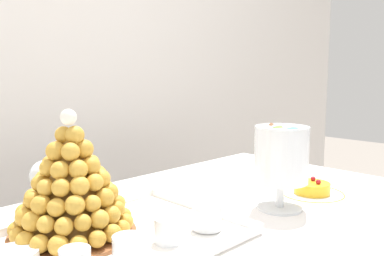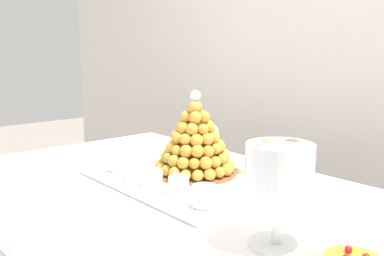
% 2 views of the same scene
% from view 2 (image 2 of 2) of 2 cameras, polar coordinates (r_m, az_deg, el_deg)
% --- Properties ---
extents(backdrop_wall, '(4.80, 0.10, 2.50)m').
position_cam_2_polar(backdrop_wall, '(1.82, 23.39, 12.55)').
color(backdrop_wall, silver).
rests_on(backdrop_wall, ground_plane).
extents(buffet_table, '(1.66, 0.94, 0.77)m').
position_cam_2_polar(buffet_table, '(1.16, -0.22, -14.66)').
color(buffet_table, brown).
rests_on(buffet_table, ground_plane).
extents(serving_tray, '(0.57, 0.37, 0.02)m').
position_cam_2_polar(serving_tray, '(1.26, -1.59, -7.21)').
color(serving_tray, white).
rests_on(serving_tray, buffet_table).
extents(croquembouche, '(0.26, 0.26, 0.26)m').
position_cam_2_polar(croquembouche, '(1.30, 0.46, -1.87)').
color(croquembouche, brown).
rests_on(croquembouche, serving_tray).
extents(dessert_cup_left, '(0.05, 0.05, 0.05)m').
position_cam_2_polar(dessert_cup_left, '(1.36, -9.97, -4.79)').
color(dessert_cup_left, silver).
rests_on(dessert_cup_left, serving_tray).
extents(dessert_cup_mid_left, '(0.05, 0.05, 0.05)m').
position_cam_2_polar(dessert_cup_mid_left, '(1.28, -8.01, -5.68)').
color(dessert_cup_mid_left, silver).
rests_on(dessert_cup_mid_left, serving_tray).
extents(dessert_cup_centre, '(0.06, 0.06, 0.05)m').
position_cam_2_polar(dessert_cup_centre, '(1.20, -5.46, -6.93)').
color(dessert_cup_centre, silver).
rests_on(dessert_cup_centre, serving_tray).
extents(dessert_cup_mid_right, '(0.06, 0.06, 0.05)m').
position_cam_2_polar(dessert_cup_mid_right, '(1.13, -1.85, -7.96)').
color(dessert_cup_mid_right, silver).
rests_on(dessert_cup_mid_right, serving_tray).
extents(dessert_cup_right, '(0.06, 0.06, 0.05)m').
position_cam_2_polar(dessert_cup_right, '(1.05, 1.70, -9.38)').
color(dessert_cup_right, silver).
rests_on(dessert_cup_right, serving_tray).
extents(creme_brulee_ramekin, '(0.08, 0.08, 0.03)m').
position_cam_2_polar(creme_brulee_ramekin, '(1.39, -4.75, -4.78)').
color(creme_brulee_ramekin, white).
rests_on(creme_brulee_ramekin, serving_tray).
extents(macaron_goblet, '(0.14, 0.14, 0.22)m').
position_cam_2_polar(macaron_goblet, '(0.84, 11.80, -7.01)').
color(macaron_goblet, white).
rests_on(macaron_goblet, buffet_table).
extents(wine_glass, '(0.07, 0.07, 0.16)m').
position_cam_2_polar(wine_glass, '(1.36, 2.24, -0.98)').
color(wine_glass, silver).
rests_on(wine_glass, buffet_table).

